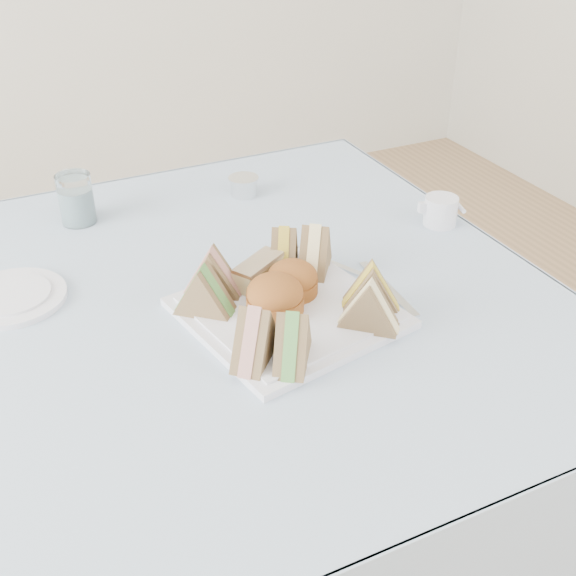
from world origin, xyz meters
name	(u,v)px	position (x,y,z in m)	size (l,w,h in m)	color
table	(229,469)	(0.00, 0.00, 0.37)	(0.90, 0.90, 0.74)	brown
tablecloth	(219,299)	(0.00, 0.00, 0.74)	(1.02, 1.02, 0.01)	#9DACC5
serving_plate	(288,313)	(0.08, -0.09, 0.75)	(0.28, 0.28, 0.01)	white
sandwich_fl_a	(255,332)	(-0.01, -0.18, 0.80)	(0.09, 0.04, 0.08)	#8B7750
sandwich_fl_b	(293,337)	(0.03, -0.20, 0.80)	(0.09, 0.04, 0.08)	#8B7750
sandwich_fr_a	(371,286)	(0.19, -0.14, 0.80)	(0.08, 0.04, 0.08)	#8B7750
sandwich_fr_b	(369,304)	(0.16, -0.18, 0.80)	(0.09, 0.04, 0.08)	#8B7750
sandwich_bl_a	(204,289)	(-0.04, -0.04, 0.80)	(0.09, 0.04, 0.08)	#8B7750
sandwich_bl_b	(212,271)	(-0.01, 0.00, 0.80)	(0.09, 0.04, 0.08)	#8B7750
sandwich_br_a	(315,248)	(0.16, -0.01, 0.80)	(0.09, 0.04, 0.08)	#8B7750
sandwich_br_b	(284,247)	(0.12, 0.02, 0.80)	(0.08, 0.04, 0.08)	#8B7750
scone_left	(275,296)	(0.05, -0.09, 0.79)	(0.09, 0.09, 0.06)	#9B4921
scone_right	(292,280)	(0.10, -0.06, 0.78)	(0.08, 0.08, 0.05)	#9B4921
pastry_slice	(259,272)	(0.06, -0.01, 0.78)	(0.09, 0.04, 0.04)	#C6B096
side_plate	(12,298)	(-0.29, 0.13, 0.75)	(0.17, 0.17, 0.01)	white
water_glass	(76,199)	(-0.14, 0.35, 0.79)	(0.06, 0.06, 0.09)	white
tea_strainer	(244,187)	(0.18, 0.33, 0.76)	(0.06, 0.06, 0.03)	silver
knife	(388,288)	(0.25, -0.09, 0.75)	(0.01, 0.17, 0.00)	silver
fork	(340,266)	(0.21, 0.00, 0.75)	(0.01, 0.18, 0.00)	silver
creamer_jug	(441,211)	(0.46, 0.06, 0.77)	(0.06, 0.06, 0.05)	white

